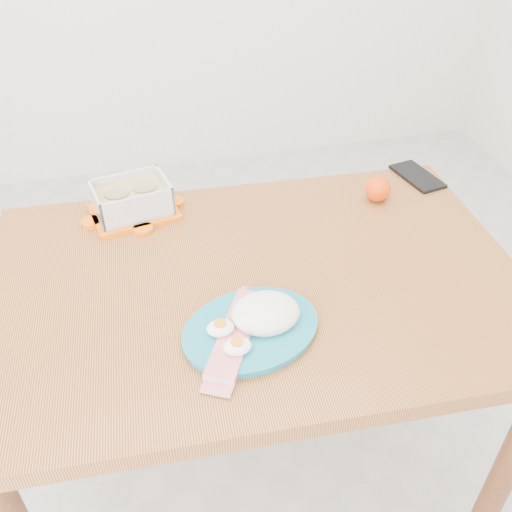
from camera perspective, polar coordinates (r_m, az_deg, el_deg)
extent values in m
plane|color=#B7B7B2|center=(1.93, -0.64, -16.23)|extent=(3.50, 3.50, 0.00)
cube|color=#AA6E30|center=(1.27, 0.00, -2.82)|extent=(1.22, 0.84, 0.04)
cylinder|color=brown|center=(1.53, 23.79, -18.86)|extent=(0.06, 0.06, 0.71)
cylinder|color=brown|center=(1.79, -19.22, -6.98)|extent=(0.06, 0.06, 0.71)
cylinder|color=brown|center=(1.90, 13.89, -2.71)|extent=(0.06, 0.06, 0.71)
cube|color=#F66507|center=(1.49, -12.09, 4.33)|extent=(0.23, 0.19, 0.01)
cube|color=silver|center=(1.47, -12.31, 5.76)|extent=(0.20, 0.16, 0.08)
cube|color=tan|center=(1.47, -12.28, 5.52)|extent=(0.19, 0.15, 0.05)
cylinder|color=#968D62|center=(1.45, -13.71, 5.77)|extent=(0.07, 0.07, 0.02)
cylinder|color=#968D62|center=(1.47, -11.03, 6.45)|extent=(0.07, 0.07, 0.02)
sphere|color=#FF5105|center=(1.53, 12.11, 6.54)|extent=(0.07, 0.07, 0.07)
cylinder|color=teal|center=(1.13, -0.53, -7.43)|extent=(0.34, 0.34, 0.02)
ellipsoid|color=white|center=(1.12, 0.97, -5.25)|extent=(0.17, 0.15, 0.06)
ellipsoid|color=white|center=(1.11, -3.59, -7.21)|extent=(0.06, 0.06, 0.03)
ellipsoid|color=white|center=(1.07, -1.88, -9.04)|extent=(0.06, 0.06, 0.03)
cube|color=red|center=(1.12, -1.96, -7.88)|extent=(0.16, 0.24, 0.02)
cube|color=black|center=(1.67, 15.82, 7.67)|extent=(0.11, 0.17, 0.01)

